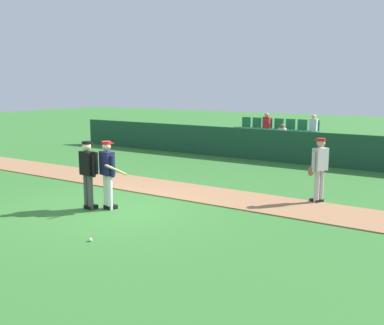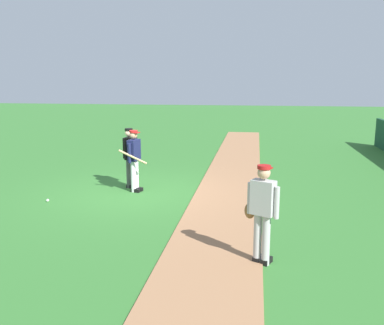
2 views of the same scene
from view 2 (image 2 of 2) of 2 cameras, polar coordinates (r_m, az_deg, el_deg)
ground_plane at (r=12.15m, az=-7.86°, el=-4.00°), size 80.00×80.00×0.00m
infield_dirt_path at (r=11.68m, az=4.79°, el=-4.48°), size 28.00×1.82×0.03m
batter_navy_jersey at (r=12.03m, az=-7.80°, el=0.58°), size 0.61×0.80×1.76m
umpire_home_plate at (r=12.50m, az=-8.37°, el=1.11°), size 0.59×0.34×1.76m
runner_grey_jersey at (r=7.35m, az=9.45°, el=-6.45°), size 0.45×0.61×1.76m
baseball at (r=11.75m, az=-18.93°, el=-4.87°), size 0.07×0.07×0.07m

